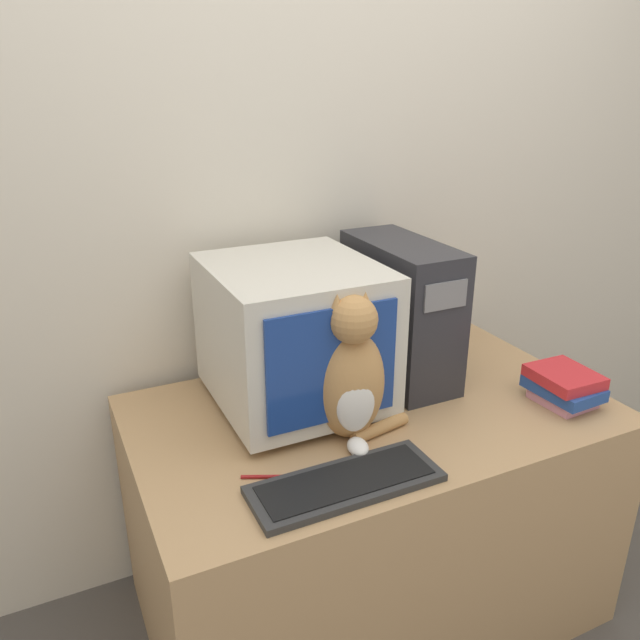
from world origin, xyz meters
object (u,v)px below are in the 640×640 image
(crt_monitor, at_px, (294,334))
(cat, at_px, (351,376))
(computer_tower, at_px, (400,311))
(book_stack, at_px, (564,386))
(keyboard, at_px, (346,483))
(pen, at_px, (272,477))

(crt_monitor, distance_m, cat, 0.24)
(computer_tower, relative_size, book_stack, 2.16)
(keyboard, height_order, pen, keyboard)
(book_stack, bearing_deg, cat, 170.86)
(computer_tower, distance_m, cat, 0.40)
(cat, xyz_separation_m, pen, (-0.25, -0.08, -0.17))
(keyboard, relative_size, cat, 1.11)
(crt_monitor, xyz_separation_m, book_stack, (0.69, -0.33, -0.16))
(cat, height_order, book_stack, cat)
(keyboard, distance_m, cat, 0.27)
(keyboard, distance_m, pen, 0.17)
(crt_monitor, bearing_deg, computer_tower, 4.72)
(keyboard, bearing_deg, book_stack, 6.35)
(keyboard, relative_size, book_stack, 2.22)
(keyboard, bearing_deg, crt_monitor, 82.63)
(crt_monitor, xyz_separation_m, pen, (-0.19, -0.31, -0.21))
(computer_tower, height_order, cat, computer_tower)
(computer_tower, bearing_deg, keyboard, -133.09)
(book_stack, height_order, pen, book_stack)
(pen, bearing_deg, crt_monitor, 58.23)
(computer_tower, height_order, pen, computer_tower)
(crt_monitor, relative_size, book_stack, 2.40)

